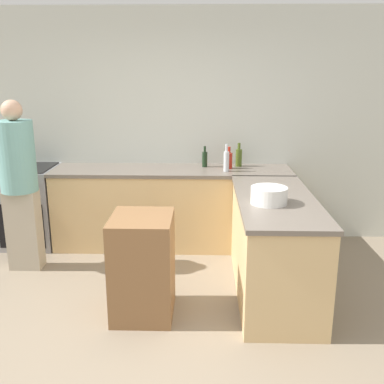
# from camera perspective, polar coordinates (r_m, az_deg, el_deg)

# --- Properties ---
(ground_plane) EXTENTS (14.00, 14.00, 0.00)m
(ground_plane) POSITION_cam_1_polar(r_m,az_deg,el_deg) (3.59, -4.82, -18.99)
(ground_plane) COLOR gray
(wall_back) EXTENTS (8.00, 0.06, 2.70)m
(wall_back) POSITION_cam_1_polar(r_m,az_deg,el_deg) (5.37, -2.38, 8.25)
(wall_back) COLOR silver
(wall_back) RESTS_ON ground_plane
(counter_back) EXTENTS (2.71, 0.66, 0.92)m
(counter_back) POSITION_cam_1_polar(r_m,az_deg,el_deg) (5.23, -2.52, -1.95)
(counter_back) COLOR #D6B27A
(counter_back) RESTS_ON ground_plane
(counter_peninsula) EXTENTS (0.69, 1.69, 0.92)m
(counter_peninsula) POSITION_cam_1_polar(r_m,az_deg,el_deg) (4.19, 10.36, -6.73)
(counter_peninsula) COLOR #D6B27A
(counter_peninsula) RESTS_ON ground_plane
(range_oven) EXTENTS (0.62, 0.64, 0.93)m
(range_oven) POSITION_cam_1_polar(r_m,az_deg,el_deg) (5.59, -19.84, -1.68)
(range_oven) COLOR #99999E
(range_oven) RESTS_ON ground_plane
(island_table) EXTENTS (0.50, 0.57, 0.87)m
(island_table) POSITION_cam_1_polar(r_m,az_deg,el_deg) (3.81, -6.27, -9.31)
(island_table) COLOR brown
(island_table) RESTS_ON ground_plane
(mixing_bowl) EXTENTS (0.31, 0.31, 0.14)m
(mixing_bowl) POSITION_cam_1_polar(r_m,az_deg,el_deg) (3.84, 9.75, -0.42)
(mixing_bowl) COLOR white
(mixing_bowl) RESTS_ON counter_peninsula
(hot_sauce_bottle) EXTENTS (0.08, 0.08, 0.25)m
(hot_sauce_bottle) POSITION_cam_1_polar(r_m,az_deg,el_deg) (5.13, 4.68, 4.08)
(hot_sauce_bottle) COLOR red
(hot_sauce_bottle) RESTS_ON counter_back
(vinegar_bottle_clear) EXTENTS (0.06, 0.06, 0.30)m
(vinegar_bottle_clear) POSITION_cam_1_polar(r_m,az_deg,el_deg) (4.97, 4.38, 4.00)
(vinegar_bottle_clear) COLOR silver
(vinegar_bottle_clear) RESTS_ON counter_back
(wine_bottle_dark) EXTENTS (0.06, 0.06, 0.24)m
(wine_bottle_dark) POSITION_cam_1_polar(r_m,az_deg,el_deg) (5.20, 1.63, 4.25)
(wine_bottle_dark) COLOR black
(wine_bottle_dark) RESTS_ON counter_back
(olive_oil_bottle) EXTENTS (0.07, 0.07, 0.27)m
(olive_oil_bottle) POSITION_cam_1_polar(r_m,az_deg,el_deg) (5.25, 5.96, 4.43)
(olive_oil_bottle) COLOR #475B1E
(olive_oil_bottle) RESTS_ON counter_back
(person_by_range) EXTENTS (0.36, 0.36, 1.74)m
(person_by_range) POSITION_cam_1_polar(r_m,az_deg,el_deg) (4.80, -21.10, 1.35)
(person_by_range) COLOR #ADA38E
(person_by_range) RESTS_ON ground_plane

